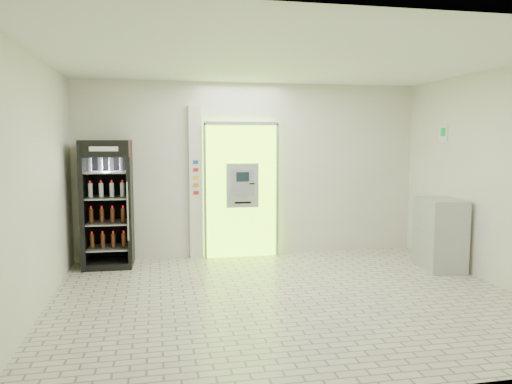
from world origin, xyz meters
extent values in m
plane|color=beige|center=(0.00, 0.00, 0.00)|extent=(6.00, 6.00, 0.00)
plane|color=silver|center=(0.00, 2.50, 1.50)|extent=(6.00, 0.00, 6.00)
plane|color=silver|center=(0.00, -2.50, 1.50)|extent=(6.00, 0.00, 6.00)
plane|color=silver|center=(-3.00, 0.00, 1.50)|extent=(0.00, 5.00, 5.00)
plane|color=silver|center=(3.00, 0.00, 1.50)|extent=(0.00, 5.00, 5.00)
plane|color=white|center=(0.00, 0.00, 3.00)|extent=(6.00, 6.00, 0.00)
cube|color=#96FF13|center=(-0.20, 2.43, 1.15)|extent=(1.20, 0.12, 2.30)
cube|color=gray|center=(-0.20, 2.36, 2.30)|extent=(1.28, 0.04, 0.06)
cube|color=gray|center=(-0.83, 2.36, 1.15)|extent=(0.04, 0.04, 2.30)
cube|color=gray|center=(0.43, 2.36, 1.15)|extent=(0.04, 0.04, 2.30)
cube|color=black|center=(-0.10, 2.38, 0.50)|extent=(0.62, 0.01, 0.67)
cube|color=black|center=(-0.54, 2.38, 1.98)|extent=(0.22, 0.01, 0.18)
cube|color=#A9ABB0|center=(-0.20, 2.32, 1.25)|extent=(0.55, 0.12, 0.75)
cube|color=black|center=(-0.20, 2.25, 1.40)|extent=(0.22, 0.01, 0.16)
cube|color=gray|center=(-0.20, 2.25, 1.12)|extent=(0.16, 0.01, 0.12)
cube|color=black|center=(-0.04, 2.25, 1.28)|extent=(0.09, 0.01, 0.02)
cube|color=black|center=(-0.20, 2.25, 0.96)|extent=(0.28, 0.01, 0.03)
cube|color=silver|center=(-0.98, 2.45, 1.30)|extent=(0.22, 0.10, 2.60)
cube|color=#193FB2|center=(-0.98, 2.40, 1.65)|extent=(0.09, 0.01, 0.06)
cube|color=red|center=(-0.98, 2.40, 1.52)|extent=(0.09, 0.01, 0.06)
cube|color=yellow|center=(-0.98, 2.40, 1.39)|extent=(0.09, 0.01, 0.06)
cube|color=orange|center=(-0.98, 2.40, 1.26)|extent=(0.09, 0.01, 0.06)
cube|color=red|center=(-0.98, 2.40, 1.13)|extent=(0.09, 0.01, 0.06)
cube|color=black|center=(-2.41, 2.15, 1.01)|extent=(0.78, 0.71, 2.02)
cube|color=black|center=(-2.41, 2.46, 1.01)|extent=(0.76, 0.08, 2.02)
cube|color=#AA0D09|center=(-2.41, 1.81, 1.89)|extent=(0.74, 0.03, 0.24)
cube|color=white|center=(-2.41, 1.80, 1.89)|extent=(0.42, 0.02, 0.07)
cube|color=black|center=(-2.41, 2.15, 0.05)|extent=(0.78, 0.71, 0.10)
cylinder|color=gray|center=(-2.08, 1.78, 0.93)|extent=(0.02, 0.02, 0.91)
cube|color=gray|center=(-2.41, 2.15, 0.30)|extent=(0.66, 0.61, 0.02)
cube|color=gray|center=(-2.41, 2.15, 0.71)|extent=(0.66, 0.61, 0.02)
cube|color=gray|center=(-2.41, 2.15, 1.11)|extent=(0.66, 0.61, 0.02)
cube|color=gray|center=(-2.41, 2.15, 1.51)|extent=(0.66, 0.61, 0.02)
cube|color=#A9ABB0|center=(2.71, 0.95, 0.55)|extent=(0.66, 0.90, 1.11)
cube|color=gray|center=(2.43, 0.95, 0.61)|extent=(0.11, 0.81, 0.01)
cube|color=white|center=(2.99, 1.40, 2.12)|extent=(0.02, 0.22, 0.26)
cube|color=#0C8628|center=(2.98, 1.40, 2.15)|extent=(0.00, 0.14, 0.14)
camera|label=1|loc=(-1.64, -6.03, 2.03)|focal=35.00mm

